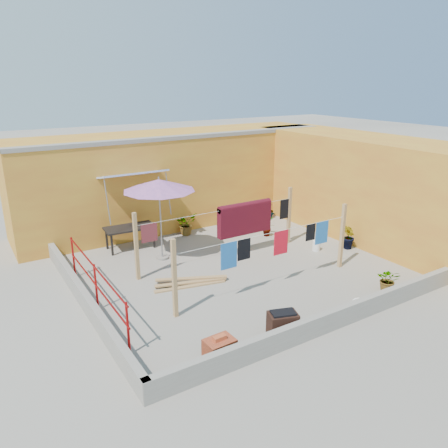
{
  "coord_description": "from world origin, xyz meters",
  "views": [
    {
      "loc": [
        -6.07,
        -9.09,
        4.93
      ],
      "look_at": [
        -0.2,
        0.3,
        1.24
      ],
      "focal_mm": 35.0,
      "sensor_mm": 36.0,
      "label": 1
    }
  ],
  "objects_px": {
    "patio_umbrella": "(159,186)",
    "brazier": "(283,324)",
    "outdoor_table": "(130,229)",
    "water_jug_a": "(316,246)",
    "brick_stack": "(220,349)",
    "water_jug_b": "(320,233)",
    "white_basin": "(362,303)",
    "plant_back_a": "(186,224)",
    "green_hose": "(266,217)"
  },
  "relations": [
    {
      "from": "patio_umbrella",
      "to": "water_jug_b",
      "type": "bearing_deg",
      "value": -12.27
    },
    {
      "from": "patio_umbrella",
      "to": "water_jug_a",
      "type": "bearing_deg",
      "value": -24.3
    },
    {
      "from": "plant_back_a",
      "to": "outdoor_table",
      "type": "bearing_deg",
      "value": -173.6
    },
    {
      "from": "patio_umbrella",
      "to": "outdoor_table",
      "type": "relative_size",
      "value": 1.62
    },
    {
      "from": "white_basin",
      "to": "green_hose",
      "type": "distance_m",
      "value": 6.74
    },
    {
      "from": "outdoor_table",
      "to": "brazier",
      "type": "distance_m",
      "value": 6.25
    },
    {
      "from": "water_jug_a",
      "to": "brick_stack",
      "type": "bearing_deg",
      "value": -150.1
    },
    {
      "from": "brick_stack",
      "to": "green_hose",
      "type": "xyz_separation_m",
      "value": [
        5.94,
        6.4,
        -0.17
      ]
    },
    {
      "from": "brick_stack",
      "to": "white_basin",
      "type": "height_order",
      "value": "brick_stack"
    },
    {
      "from": "white_basin",
      "to": "water_jug_a",
      "type": "distance_m",
      "value": 3.36
    },
    {
      "from": "patio_umbrella",
      "to": "water_jug_a",
      "type": "distance_m",
      "value": 5.02
    },
    {
      "from": "water_jug_b",
      "to": "green_hose",
      "type": "bearing_deg",
      "value": 95.34
    },
    {
      "from": "patio_umbrella",
      "to": "brazier",
      "type": "xyz_separation_m",
      "value": [
        0.41,
        -4.93,
        -1.9
      ]
    },
    {
      "from": "white_basin",
      "to": "brazier",
      "type": "bearing_deg",
      "value": -180.0
    },
    {
      "from": "outdoor_table",
      "to": "brick_stack",
      "type": "distance_m",
      "value": 6.22
    },
    {
      "from": "outdoor_table",
      "to": "brick_stack",
      "type": "height_order",
      "value": "outdoor_table"
    },
    {
      "from": "white_basin",
      "to": "water_jug_b",
      "type": "xyz_separation_m",
      "value": [
        2.35,
        3.82,
        0.13
      ]
    },
    {
      "from": "patio_umbrella",
      "to": "water_jug_b",
      "type": "height_order",
      "value": "patio_umbrella"
    },
    {
      "from": "outdoor_table",
      "to": "green_hose",
      "type": "distance_m",
      "value": 5.38
    },
    {
      "from": "outdoor_table",
      "to": "water_jug_b",
      "type": "xyz_separation_m",
      "value": [
        5.58,
        -2.36,
        -0.46
      ]
    },
    {
      "from": "patio_umbrella",
      "to": "brick_stack",
      "type": "xyz_separation_m",
      "value": [
        -1.08,
        -4.93,
        -1.95
      ]
    },
    {
      "from": "white_basin",
      "to": "patio_umbrella",
      "type": "bearing_deg",
      "value": 119.17
    },
    {
      "from": "outdoor_table",
      "to": "water_jug_b",
      "type": "distance_m",
      "value": 6.08
    },
    {
      "from": "white_basin",
      "to": "water_jug_a",
      "type": "xyz_separation_m",
      "value": [
        1.45,
        3.03,
        0.12
      ]
    },
    {
      "from": "water_jug_a",
      "to": "water_jug_b",
      "type": "xyz_separation_m",
      "value": [
        0.91,
        0.79,
        0.01
      ]
    },
    {
      "from": "water_jug_a",
      "to": "water_jug_b",
      "type": "height_order",
      "value": "water_jug_b"
    },
    {
      "from": "brazier",
      "to": "plant_back_a",
      "type": "distance_m",
      "value": 6.5
    },
    {
      "from": "brick_stack",
      "to": "patio_umbrella",
      "type": "bearing_deg",
      "value": 77.68
    },
    {
      "from": "brick_stack",
      "to": "plant_back_a",
      "type": "xyz_separation_m",
      "value": [
        2.62,
        6.4,
        0.16
      ]
    },
    {
      "from": "water_jug_a",
      "to": "plant_back_a",
      "type": "xyz_separation_m",
      "value": [
        -2.66,
        3.37,
        0.21
      ]
    },
    {
      "from": "green_hose",
      "to": "patio_umbrella",
      "type": "bearing_deg",
      "value": -163.15
    },
    {
      "from": "patio_umbrella",
      "to": "brazier",
      "type": "height_order",
      "value": "patio_umbrella"
    },
    {
      "from": "white_basin",
      "to": "outdoor_table",
      "type": "bearing_deg",
      "value": 117.62
    },
    {
      "from": "brick_stack",
      "to": "water_jug_a",
      "type": "xyz_separation_m",
      "value": [
        5.27,
        3.03,
        -0.05
      ]
    },
    {
      "from": "outdoor_table",
      "to": "brick_stack",
      "type": "xyz_separation_m",
      "value": [
        -0.6,
        -6.17,
        -0.42
      ]
    },
    {
      "from": "patio_umbrella",
      "to": "brazier",
      "type": "bearing_deg",
      "value": -85.19
    },
    {
      "from": "white_basin",
      "to": "plant_back_a",
      "type": "relative_size",
      "value": 0.58
    },
    {
      "from": "brick_stack",
      "to": "white_basin",
      "type": "bearing_deg",
      "value": 0.0
    },
    {
      "from": "outdoor_table",
      "to": "brick_stack",
      "type": "bearing_deg",
      "value": -95.52
    },
    {
      "from": "patio_umbrella",
      "to": "white_basin",
      "type": "distance_m",
      "value": 6.03
    },
    {
      "from": "patio_umbrella",
      "to": "outdoor_table",
      "type": "distance_m",
      "value": 2.03
    },
    {
      "from": "brick_stack",
      "to": "white_basin",
      "type": "distance_m",
      "value": 3.83
    },
    {
      "from": "brick_stack",
      "to": "brazier",
      "type": "relative_size",
      "value": 0.84
    },
    {
      "from": "water_jug_b",
      "to": "green_hose",
      "type": "distance_m",
      "value": 2.6
    },
    {
      "from": "plant_back_a",
      "to": "brick_stack",
      "type": "bearing_deg",
      "value": -112.23
    },
    {
      "from": "outdoor_table",
      "to": "plant_back_a",
      "type": "bearing_deg",
      "value": 6.4
    },
    {
      "from": "outdoor_table",
      "to": "water_jug_a",
      "type": "bearing_deg",
      "value": -33.89
    },
    {
      "from": "patio_umbrella",
      "to": "water_jug_a",
      "type": "xyz_separation_m",
      "value": [
        4.2,
        -1.9,
        -2.0
      ]
    },
    {
      "from": "white_basin",
      "to": "plant_back_a",
      "type": "bearing_deg",
      "value": 100.71
    },
    {
      "from": "outdoor_table",
      "to": "water_jug_a",
      "type": "distance_m",
      "value": 5.65
    }
  ]
}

